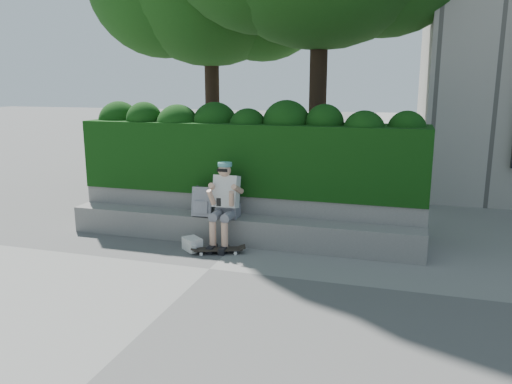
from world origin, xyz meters
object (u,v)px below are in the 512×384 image
(person, at_px, (225,201))
(skateboard, at_px, (218,249))
(backpack_plaid, at_px, (203,202))
(backpack_ground, at_px, (192,244))

(person, xyz_separation_m, skateboard, (0.03, -0.41, -0.69))
(backpack_plaid, distance_m, backpack_ground, 0.75)
(backpack_ground, bearing_deg, person, 80.09)
(skateboard, relative_size, backpack_plaid, 1.59)
(backpack_plaid, bearing_deg, backpack_ground, -96.50)
(skateboard, bearing_deg, backpack_plaid, 111.20)
(backpack_plaid, relative_size, backpack_ground, 1.55)
(person, height_order, backpack_ground, person)
(skateboard, xyz_separation_m, backpack_plaid, (-0.45, 0.49, 0.63))
(skateboard, bearing_deg, person, 72.57)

